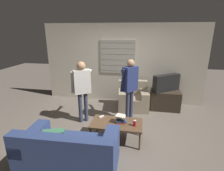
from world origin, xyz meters
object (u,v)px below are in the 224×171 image
object	(u,v)px
armchair_beige	(133,98)
spare_remote	(101,117)
couch_blue	(69,154)
tv	(166,83)
coffee_table	(117,124)
person_right_standing	(130,83)
soda_can	(135,123)
person_left_standing	(82,85)
book_stack	(121,119)

from	to	relation	value
armchair_beige	spare_remote	world-z (taller)	armchair_beige
spare_remote	couch_blue	bearing A→B (deg)	-66.33
couch_blue	spare_remote	distance (m)	1.22
tv	spare_remote	distance (m)	2.35
couch_blue	coffee_table	world-z (taller)	couch_blue
tv	person_right_standing	distance (m)	1.39
couch_blue	person_right_standing	xyz separation A→B (m)	(0.86, 1.94, 0.72)
coffee_table	armchair_beige	bearing A→B (deg)	81.78
tv	spare_remote	xyz separation A→B (m)	(-1.60, -1.69, -0.39)
coffee_table	soda_can	size ratio (longest dim) A/B	8.73
person_left_standing	soda_can	size ratio (longest dim) A/B	12.76
armchair_beige	person_left_standing	size ratio (longest dim) A/B	0.61
soda_can	book_stack	bearing A→B (deg)	162.55
coffee_table	spare_remote	bearing A→B (deg)	153.73
tv	soda_can	world-z (taller)	tv
coffee_table	tv	bearing A→B (deg)	57.07
person_left_standing	person_right_standing	distance (m)	1.21
soda_can	spare_remote	bearing A→B (deg)	161.65
book_stack	spare_remote	world-z (taller)	book_stack
person_right_standing	soda_can	bearing A→B (deg)	-126.56
coffee_table	spare_remote	size ratio (longest dim) A/B	8.62
coffee_table	tv	world-z (taller)	tv
spare_remote	coffee_table	bearing A→B (deg)	11.14
couch_blue	soda_can	size ratio (longest dim) A/B	13.10
person_right_standing	book_stack	world-z (taller)	person_right_standing
person_right_standing	soda_can	size ratio (longest dim) A/B	13.11
book_stack	soda_can	bearing A→B (deg)	-17.45
person_left_standing	spare_remote	xyz separation A→B (m)	(0.61, -0.50, -0.58)
couch_blue	tv	distance (m)	3.47
armchair_beige	coffee_table	size ratio (longest dim) A/B	0.89
coffee_table	book_stack	size ratio (longest dim) A/B	4.43
soda_can	coffee_table	bearing A→B (deg)	170.20
book_stack	soda_can	distance (m)	0.32
couch_blue	soda_can	bearing A→B (deg)	39.28
soda_can	spare_remote	distance (m)	0.81
coffee_table	soda_can	world-z (taller)	soda_can
spare_remote	armchair_beige	bearing A→B (deg)	105.27
soda_can	spare_remote	world-z (taller)	soda_can
person_right_standing	spare_remote	bearing A→B (deg)	-174.55
spare_remote	book_stack	bearing A→B (deg)	18.48
couch_blue	spare_remote	world-z (taller)	couch_blue
armchair_beige	couch_blue	bearing A→B (deg)	64.48
armchair_beige	book_stack	xyz separation A→B (m)	(-0.17, -1.72, 0.19)
couch_blue	person_left_standing	world-z (taller)	person_left_standing
tv	person_right_standing	world-z (taller)	person_right_standing
soda_can	spare_remote	xyz separation A→B (m)	(-0.77, 0.26, -0.05)
book_stack	person_right_standing	bearing A→B (deg)	83.61
person_right_standing	book_stack	xyz separation A→B (m)	(-0.10, -0.92, -0.53)
person_left_standing	book_stack	xyz separation A→B (m)	(1.08, -0.66, -0.51)
spare_remote	person_right_standing	bearing A→B (deg)	90.52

